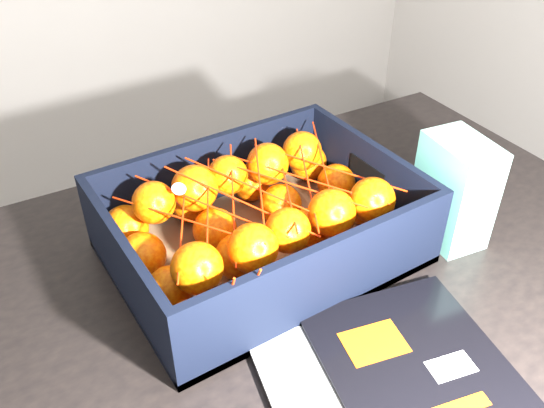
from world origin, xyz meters
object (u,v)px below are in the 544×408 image
magazine_stack (396,397)px  produce_crate (261,233)px  table (284,335)px  retail_carton (454,191)px

magazine_stack → produce_crate: 0.30m
table → retail_carton: (0.28, -0.04, 0.18)m
table → retail_carton: 0.34m
table → magazine_stack: size_ratio=3.57×
table → produce_crate: bearing=82.2°
produce_crate → retail_carton: size_ratio=2.55×
magazine_stack → produce_crate: bearing=88.4°
magazine_stack → retail_carton: (0.28, 0.19, 0.07)m
produce_crate → magazine_stack: bearing=-91.6°
retail_carton → table: bearing=-178.2°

